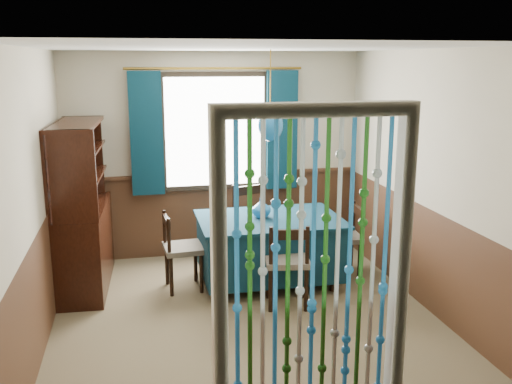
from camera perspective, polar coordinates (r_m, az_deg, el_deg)
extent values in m
plane|color=brown|center=(5.51, -0.89, -12.70)|extent=(4.00, 4.00, 0.00)
plane|color=silver|center=(4.97, -1.00, 14.25)|extent=(4.00, 4.00, 0.00)
plane|color=beige|center=(7.03, -4.12, 3.66)|extent=(3.60, 0.00, 3.60)
plane|color=beige|center=(3.24, 6.03, -7.79)|extent=(3.60, 0.00, 3.60)
plane|color=beige|center=(5.07, -21.31, -0.91)|extent=(0.00, 4.00, 4.00)
plane|color=beige|center=(5.72, 17.05, 0.91)|extent=(0.00, 4.00, 4.00)
plane|color=#472B1B|center=(7.18, -4.01, -2.27)|extent=(3.60, 0.00, 3.60)
plane|color=#472B1B|center=(5.29, -20.47, -8.81)|extent=(0.00, 4.00, 4.00)
plane|color=#472B1B|center=(5.91, 16.44, -6.22)|extent=(0.00, 4.00, 4.00)
cube|color=black|center=(6.94, -4.11, 6.04)|extent=(1.32, 0.12, 1.42)
cube|color=#0B2939|center=(6.24, 1.36, -5.48)|extent=(1.47, 1.01, 0.59)
cube|color=#0B2939|center=(6.15, 1.37, -2.76)|extent=(1.53, 1.07, 0.03)
cylinder|color=black|center=(5.91, -3.60, -10.14)|extent=(0.07, 0.07, 0.14)
cylinder|color=black|center=(6.19, 7.69, -9.13)|extent=(0.07, 0.07, 0.14)
cylinder|color=black|center=(6.59, -4.60, -7.64)|extent=(0.07, 0.07, 0.14)
cylinder|color=black|center=(6.84, 5.57, -6.86)|extent=(0.07, 0.07, 0.14)
cylinder|color=black|center=(5.60, 1.47, -9.83)|extent=(0.04, 0.04, 0.44)
cylinder|color=black|center=(5.63, 5.05, -9.74)|extent=(0.04, 0.04, 0.44)
cylinder|color=black|center=(5.90, 1.25, -8.59)|extent=(0.04, 0.04, 0.44)
cylinder|color=black|center=(5.93, 4.63, -8.51)|extent=(0.04, 0.04, 0.44)
cube|color=#5B5549|center=(5.68, 3.13, -6.84)|extent=(0.49, 0.47, 0.06)
cube|color=black|center=(5.41, 3.35, -4.28)|extent=(0.37, 0.10, 0.10)
cylinder|color=black|center=(5.44, 1.50, -5.67)|extent=(0.04, 0.04, 0.43)
cylinder|color=black|center=(5.47, 5.15, -5.60)|extent=(0.04, 0.04, 0.43)
cylinder|color=black|center=(7.13, 0.62, -4.53)|extent=(0.05, 0.05, 0.48)
cylinder|color=black|center=(6.95, -2.14, -5.02)|extent=(0.05, 0.05, 0.48)
cylinder|color=black|center=(6.83, 2.21, -5.33)|extent=(0.05, 0.05, 0.48)
cylinder|color=black|center=(6.64, -0.64, -5.87)|extent=(0.05, 0.05, 0.48)
cube|color=#5B5549|center=(6.81, 0.01, -3.01)|extent=(0.58, 0.57, 0.06)
cube|color=black|center=(6.88, -0.80, 0.19)|extent=(0.40, 0.17, 0.11)
cylinder|color=black|center=(7.01, 0.58, -0.81)|extent=(0.04, 0.04, 0.47)
cylinder|color=black|center=(6.82, -2.22, -1.21)|extent=(0.04, 0.04, 0.47)
cylinder|color=black|center=(6.33, -8.89, -7.30)|extent=(0.04, 0.04, 0.42)
cylinder|color=black|center=(6.02, -8.47, -8.37)|extent=(0.04, 0.04, 0.42)
cylinder|color=black|center=(6.37, -6.06, -7.06)|extent=(0.04, 0.04, 0.42)
cylinder|color=black|center=(6.06, -5.49, -8.12)|extent=(0.04, 0.04, 0.42)
cube|color=#5B5549|center=(6.11, -7.29, -5.60)|extent=(0.42, 0.44, 0.06)
cube|color=black|center=(6.00, -8.96, -2.91)|extent=(0.07, 0.36, 0.09)
cylinder|color=black|center=(6.19, -9.12, -3.67)|extent=(0.04, 0.04, 0.41)
cylinder|color=black|center=(5.88, -8.70, -4.58)|extent=(0.04, 0.04, 0.41)
cylinder|color=black|center=(6.50, 10.30, -6.84)|extent=(0.04, 0.04, 0.42)
cylinder|color=black|center=(6.79, 9.52, -5.91)|extent=(0.04, 0.04, 0.42)
cylinder|color=black|center=(6.42, 7.65, -6.99)|extent=(0.04, 0.04, 0.42)
cylinder|color=black|center=(6.72, 6.98, -6.05)|extent=(0.04, 0.04, 0.42)
cube|color=#5B5549|center=(6.53, 8.68, -4.49)|extent=(0.43, 0.44, 0.06)
cube|color=black|center=(6.49, 10.18, -1.85)|extent=(0.07, 0.35, 0.09)
cylinder|color=black|center=(6.37, 10.54, -3.35)|extent=(0.04, 0.04, 0.41)
cylinder|color=black|center=(6.67, 9.74, -2.57)|extent=(0.04, 0.04, 0.41)
cube|color=black|center=(6.40, -16.74, -5.25)|extent=(0.54, 1.38, 0.89)
cube|color=black|center=(5.55, -17.83, 1.40)|extent=(0.42, 0.07, 0.89)
cube|color=black|center=(6.83, -16.83, 3.56)|extent=(0.42, 0.07, 0.89)
cube|color=black|center=(6.13, -17.55, 6.49)|extent=(0.49, 1.38, 0.04)
cube|color=black|center=(6.21, -19.26, 2.49)|extent=(0.10, 1.34, 0.89)
cube|color=black|center=(6.21, -16.92, 1.42)|extent=(0.43, 1.30, 0.02)
cube|color=black|center=(6.16, -17.10, 4.09)|extent=(0.43, 1.30, 0.02)
cylinder|color=olive|center=(5.92, 1.45, 10.38)|extent=(0.01, 0.01, 0.76)
ellipsoid|color=#1760A0|center=(5.95, 1.43, 6.70)|extent=(0.27, 0.27, 0.33)
cylinder|color=olive|center=(5.93, 1.43, 8.29)|extent=(0.08, 0.08, 0.03)
imported|color=#1760A0|center=(6.14, 0.53, -1.67)|extent=(0.24, 0.24, 0.20)
imported|color=beige|center=(5.99, -16.91, 1.36)|extent=(0.23, 0.23, 0.05)
imported|color=beige|center=(6.47, -16.47, -0.01)|extent=(0.23, 0.23, 0.21)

